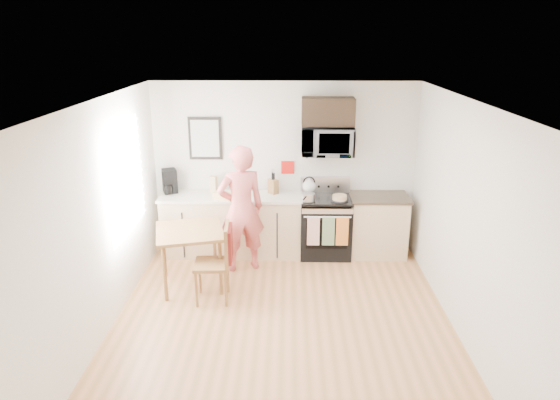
{
  "coord_description": "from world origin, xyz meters",
  "views": [
    {
      "loc": [
        0.07,
        -5.13,
        3.27
      ],
      "look_at": [
        -0.05,
        1.0,
        1.2
      ],
      "focal_mm": 32.0,
      "sensor_mm": 36.0,
      "label": 1
    }
  ],
  "objects_px": {
    "range": "(325,227)",
    "cake": "(340,198)",
    "microwave": "(327,141)",
    "chair": "(223,252)",
    "person": "(241,209)",
    "dining_table": "(190,236)"
  },
  "relations": [
    {
      "from": "microwave",
      "to": "cake",
      "type": "bearing_deg",
      "value": -54.95
    },
    {
      "from": "cake",
      "to": "range",
      "type": "bearing_deg",
      "value": 139.37
    },
    {
      "from": "microwave",
      "to": "chair",
      "type": "height_order",
      "value": "microwave"
    },
    {
      "from": "dining_table",
      "to": "cake",
      "type": "bearing_deg",
      "value": 23.4
    },
    {
      "from": "range",
      "to": "chair",
      "type": "relative_size",
      "value": 1.14
    },
    {
      "from": "chair",
      "to": "cake",
      "type": "relative_size",
      "value": 4.0
    },
    {
      "from": "microwave",
      "to": "person",
      "type": "relative_size",
      "value": 0.42
    },
    {
      "from": "range",
      "to": "microwave",
      "type": "height_order",
      "value": "microwave"
    },
    {
      "from": "microwave",
      "to": "person",
      "type": "xyz_separation_m",
      "value": [
        -1.23,
        -0.63,
        -0.85
      ]
    },
    {
      "from": "microwave",
      "to": "cake",
      "type": "height_order",
      "value": "microwave"
    },
    {
      "from": "microwave",
      "to": "person",
      "type": "height_order",
      "value": "microwave"
    },
    {
      "from": "range",
      "to": "chair",
      "type": "bearing_deg",
      "value": -134.17
    },
    {
      "from": "microwave",
      "to": "person",
      "type": "distance_m",
      "value": 1.62
    },
    {
      "from": "range",
      "to": "cake",
      "type": "relative_size",
      "value": 4.54
    },
    {
      "from": "dining_table",
      "to": "cake",
      "type": "xyz_separation_m",
      "value": [
        2.05,
        0.89,
        0.25
      ]
    },
    {
      "from": "range",
      "to": "microwave",
      "type": "distance_m",
      "value": 1.33
    },
    {
      "from": "chair",
      "to": "person",
      "type": "bearing_deg",
      "value": 77.27
    },
    {
      "from": "microwave",
      "to": "cake",
      "type": "relative_size",
      "value": 2.97
    },
    {
      "from": "microwave",
      "to": "dining_table",
      "type": "xyz_separation_m",
      "value": [
        -1.87,
        -1.15,
        -1.05
      ]
    },
    {
      "from": "range",
      "to": "cake",
      "type": "xyz_separation_m",
      "value": [
        0.18,
        -0.16,
        0.53
      ]
    },
    {
      "from": "range",
      "to": "chair",
      "type": "height_order",
      "value": "range"
    },
    {
      "from": "chair",
      "to": "dining_table",
      "type": "bearing_deg",
      "value": 138.85
    }
  ]
}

